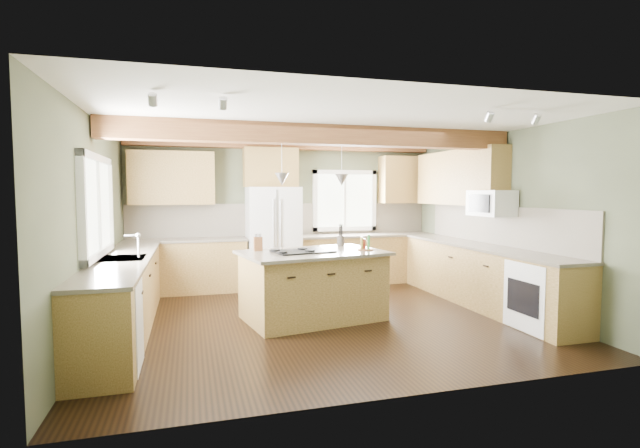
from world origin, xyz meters
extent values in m
plane|color=black|center=(0.00, 0.00, 0.00)|extent=(5.60, 5.60, 0.00)
plane|color=silver|center=(0.00, 0.00, 2.60)|extent=(5.60, 5.60, 0.00)
plane|color=#444A34|center=(0.00, 2.50, 1.30)|extent=(5.60, 0.00, 5.60)
plane|color=#444A34|center=(-2.80, 0.00, 1.30)|extent=(0.00, 5.00, 5.00)
plane|color=#444A34|center=(2.80, 0.00, 1.30)|extent=(0.00, 5.00, 5.00)
cube|color=#5B2F1A|center=(0.00, 0.02, 2.47)|extent=(5.55, 0.26, 0.26)
cube|color=#5B2F1A|center=(0.00, 2.40, 2.54)|extent=(5.55, 0.20, 0.10)
cube|color=brown|center=(0.00, 2.48, 1.21)|extent=(5.58, 0.03, 0.58)
cube|color=brown|center=(2.78, 0.05, 1.21)|extent=(0.03, 3.70, 0.58)
cube|color=brown|center=(-1.79, 2.20, 0.44)|extent=(2.02, 0.60, 0.88)
cube|color=#494136|center=(-1.79, 2.20, 0.90)|extent=(2.06, 0.64, 0.04)
cube|color=brown|center=(1.49, 2.20, 0.44)|extent=(2.62, 0.60, 0.88)
cube|color=#494136|center=(1.49, 2.20, 0.90)|extent=(2.66, 0.64, 0.04)
cube|color=brown|center=(-2.50, 0.05, 0.44)|extent=(0.60, 3.70, 0.88)
cube|color=#494136|center=(-2.50, 0.05, 0.90)|extent=(0.64, 3.74, 0.04)
cube|color=brown|center=(2.50, 0.05, 0.44)|extent=(0.60, 3.70, 0.88)
cube|color=#494136|center=(2.50, 0.05, 0.90)|extent=(0.64, 3.74, 0.04)
cube|color=brown|center=(-1.99, 2.33, 1.95)|extent=(1.40, 0.35, 0.90)
cube|color=brown|center=(-0.30, 2.33, 2.15)|extent=(0.96, 0.35, 0.70)
cube|color=brown|center=(2.62, 0.90, 1.95)|extent=(0.35, 2.20, 0.90)
cube|color=brown|center=(2.30, 2.33, 1.95)|extent=(0.90, 0.35, 0.90)
cube|color=white|center=(-2.78, 0.05, 1.55)|extent=(0.04, 1.60, 1.05)
cube|color=white|center=(1.15, 2.48, 1.55)|extent=(1.10, 0.04, 1.00)
cube|color=#262628|center=(-2.50, 0.05, 0.91)|extent=(0.50, 0.65, 0.03)
cylinder|color=#B2B2B7|center=(-2.32, 0.05, 1.05)|extent=(0.02, 0.02, 0.28)
cube|color=white|center=(-2.49, -1.25, 0.43)|extent=(0.60, 0.60, 0.84)
cube|color=white|center=(2.49, -1.25, 0.43)|extent=(0.60, 0.72, 0.84)
cube|color=white|center=(2.58, -0.05, 1.55)|extent=(0.40, 0.70, 0.38)
cone|color=#B2B2B7|center=(-0.56, -0.06, 1.88)|extent=(0.18, 0.18, 0.16)
cone|color=#B2B2B7|center=(0.30, 0.10, 1.88)|extent=(0.18, 0.18, 0.16)
cube|color=white|center=(-0.30, 2.12, 0.90)|extent=(0.90, 0.74, 1.80)
cube|color=brown|center=(-0.13, 0.02, 0.44)|extent=(1.92, 1.37, 0.88)
cube|color=#494136|center=(-0.13, 0.02, 0.90)|extent=(2.05, 1.51, 0.04)
cube|color=black|center=(-0.27, -0.01, 0.93)|extent=(0.84, 0.64, 0.02)
cube|color=brown|center=(-0.83, 0.28, 1.01)|extent=(0.11, 0.08, 0.19)
cylinder|color=#483E3A|center=(0.43, 0.53, 0.99)|extent=(0.12, 0.12, 0.15)
camera|label=1|loc=(-1.71, -5.94, 1.72)|focal=26.00mm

